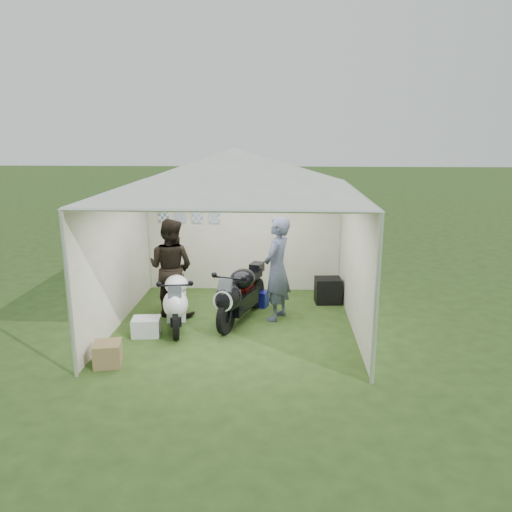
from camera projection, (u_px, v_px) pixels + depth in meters
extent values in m
plane|color=#2B421A|center=(235.00, 324.00, 8.66)|extent=(80.00, 80.00, 0.00)
cylinder|color=silver|center=(69.00, 296.00, 6.54)|extent=(0.06, 0.06, 2.30)
cylinder|color=silver|center=(377.00, 301.00, 6.34)|extent=(0.06, 0.06, 2.30)
cylinder|color=silver|center=(148.00, 235.00, 10.41)|extent=(0.06, 0.06, 2.30)
cylinder|color=silver|center=(341.00, 237.00, 10.22)|extent=(0.06, 0.06, 2.30)
cube|color=silver|center=(244.00, 236.00, 10.31)|extent=(4.00, 0.02, 2.30)
cube|color=silver|center=(118.00, 259.00, 8.48)|extent=(0.02, 4.00, 2.30)
cube|color=silver|center=(354.00, 262.00, 8.28)|extent=(0.02, 4.00, 2.30)
pyramid|color=silver|center=(234.00, 170.00, 8.01)|extent=(5.66, 5.66, 0.70)
cube|color=#99A5B7|center=(163.00, 202.00, 10.21)|extent=(0.22, 0.02, 0.28)
cube|color=#99A5B7|center=(180.00, 202.00, 10.19)|extent=(0.22, 0.02, 0.28)
cube|color=#99A5B7|center=(197.00, 202.00, 10.17)|extent=(0.22, 0.01, 0.28)
cube|color=#99A5B7|center=(214.00, 202.00, 10.15)|extent=(0.22, 0.01, 0.28)
cube|color=#99A5B7|center=(164.00, 216.00, 10.28)|extent=(0.22, 0.02, 0.28)
cube|color=#99A5B7|center=(180.00, 216.00, 10.26)|extent=(0.22, 0.01, 0.28)
cube|color=#99A5B7|center=(197.00, 217.00, 10.24)|extent=(0.22, 0.02, 0.28)
cube|color=#99A5B7|center=(214.00, 217.00, 10.23)|extent=(0.22, 0.01, 0.28)
cylinder|color=#D8590C|center=(253.00, 198.00, 10.08)|extent=(3.20, 0.02, 0.02)
cylinder|color=black|center=(176.00, 323.00, 7.99)|extent=(0.18, 0.55, 0.54)
cylinder|color=black|center=(178.00, 298.00, 9.21)|extent=(0.23, 0.56, 0.54)
cube|color=silver|center=(177.00, 306.00, 8.54)|extent=(0.45, 0.90, 0.27)
ellipsoid|color=silver|center=(176.00, 304.00, 8.01)|extent=(0.49, 0.60, 0.45)
ellipsoid|color=silver|center=(176.00, 285.00, 8.54)|extent=(0.49, 0.61, 0.32)
cube|color=black|center=(177.00, 281.00, 8.90)|extent=(0.32, 0.57, 0.13)
cube|color=silver|center=(177.00, 273.00, 9.17)|extent=(0.24, 0.30, 0.16)
cube|color=black|center=(177.00, 291.00, 8.85)|extent=(0.17, 0.50, 0.09)
cube|color=#3F474C|center=(175.00, 292.00, 7.85)|extent=(0.24, 0.17, 0.19)
cylinder|color=black|center=(226.00, 317.00, 8.19)|extent=(0.27, 0.58, 0.58)
cylinder|color=black|center=(255.00, 293.00, 9.41)|extent=(0.32, 0.59, 0.58)
cube|color=black|center=(241.00, 301.00, 8.74)|extent=(0.59, 0.97, 0.29)
ellipsoid|color=black|center=(228.00, 298.00, 8.20)|extent=(0.59, 0.68, 0.48)
ellipsoid|color=black|center=(243.00, 278.00, 8.73)|extent=(0.59, 0.69, 0.34)
cube|color=black|center=(251.00, 276.00, 9.09)|extent=(0.42, 0.62, 0.13)
cube|color=black|center=(257.00, 267.00, 9.36)|extent=(0.29, 0.34, 0.17)
cube|color=#8F1206|center=(249.00, 286.00, 9.05)|extent=(0.26, 0.53, 0.10)
cube|color=#3F474C|center=(225.00, 285.00, 8.04)|extent=(0.26, 0.20, 0.20)
cylinder|color=white|center=(223.00, 301.00, 8.01)|extent=(0.33, 0.13, 0.35)
cube|color=#1F23C4|center=(257.00, 298.00, 9.53)|extent=(0.45, 0.36, 0.30)
imported|color=black|center=(171.00, 268.00, 8.90)|extent=(1.03, 0.91, 1.77)
imported|color=#515875|center=(277.00, 269.00, 8.70)|extent=(0.67, 0.79, 1.84)
cube|color=black|center=(328.00, 290.00, 9.70)|extent=(0.52, 0.43, 0.49)
cube|color=silver|center=(146.00, 327.00, 8.15)|extent=(0.48, 0.40, 0.30)
cube|color=olive|center=(108.00, 354.00, 7.11)|extent=(0.45, 0.45, 0.34)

